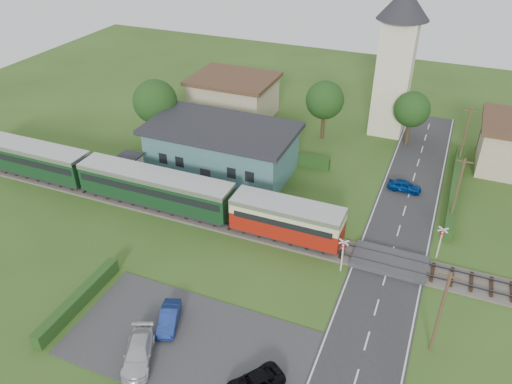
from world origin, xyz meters
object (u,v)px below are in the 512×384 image
at_px(crossing_signal_near, 343,250).
at_px(car_park_dark, 254,384).
at_px(pedestrian_far, 157,180).
at_px(church_tower, 397,52).
at_px(train, 128,181).
at_px(pedestrian_near, 251,198).
at_px(car_on_road, 404,186).
at_px(equipment_hut, 130,166).
at_px(car_park_silver, 139,353).
at_px(car_park_blue, 169,318).
at_px(house_west, 234,96).
at_px(station_building, 222,148).
at_px(crossing_signal_far, 441,238).

distance_m(crossing_signal_near, car_park_dark, 13.60).
bearing_deg(pedestrian_far, church_tower, -51.27).
height_order(train, crossing_signal_near, train).
distance_m(church_tower, pedestrian_far, 31.70).
bearing_deg(crossing_signal_near, pedestrian_near, 151.88).
xyz_separation_m(crossing_signal_near, car_on_road, (2.97, 14.65, -1.51)).
xyz_separation_m(train, crossing_signal_near, (22.44, -2.41, -0.04)).
bearing_deg(car_on_road, car_park_dark, 169.08).
xyz_separation_m(equipment_hut, pedestrian_near, (13.87, 0.02, -0.55)).
bearing_deg(car_park_silver, train, 102.09).
bearing_deg(car_park_silver, car_park_blue, 61.59).
bearing_deg(house_west, crossing_signal_near, -49.89).
height_order(station_building, house_west, house_west).
height_order(train, car_park_blue, train).
relative_size(house_west, pedestrian_near, 7.20).
relative_size(station_building, train, 0.37).
bearing_deg(pedestrian_near, equipment_hut, -7.19).
height_order(crossing_signal_near, crossing_signal_far, same).
xyz_separation_m(crossing_signal_near, pedestrian_near, (-10.53, 5.63, -0.94)).
bearing_deg(car_park_dark, crossing_signal_far, 98.76).
distance_m(train, crossing_signal_near, 22.57).
relative_size(church_tower, pedestrian_near, 11.74).
height_order(car_park_blue, car_park_silver, car_park_silver).
height_order(church_tower, car_on_road, church_tower).
bearing_deg(car_on_road, pedestrian_near, 123.41).
xyz_separation_m(car_park_dark, pedestrian_far, (-18.54, 18.34, 0.57)).
bearing_deg(crossing_signal_near, car_park_silver, -126.24).
distance_m(house_west, car_park_silver, 41.07).
bearing_deg(crossing_signal_near, car_park_dark, -99.58).
distance_m(house_west, pedestrian_near, 22.62).
bearing_deg(station_building, car_park_silver, -76.61).
bearing_deg(car_park_blue, train, 113.64).
xyz_separation_m(station_building, pedestrian_near, (5.87, -5.77, -1.49)).
relative_size(car_on_road, car_park_silver, 0.76).
distance_m(house_west, pedestrian_far, 20.46).
distance_m(car_on_road, car_park_blue, 28.40).
relative_size(car_park_blue, pedestrian_near, 2.38).
relative_size(car_park_dark, pedestrian_far, 2.66).
bearing_deg(car_park_silver, car_on_road, 40.99).
bearing_deg(church_tower, car_park_dark, -91.17).
height_order(car_park_silver, pedestrian_far, pedestrian_far).
distance_m(crossing_signal_near, car_park_silver, 17.53).
distance_m(church_tower, crossing_signal_near, 29.57).
xyz_separation_m(equipment_hut, train, (1.96, -3.20, 0.43)).
bearing_deg(equipment_hut, car_on_road, 18.29).
xyz_separation_m(church_tower, car_park_blue, (-8.67, -38.98, -9.56)).
bearing_deg(pedestrian_far, pedestrian_near, -98.18).
bearing_deg(house_west, equipment_hut, -98.62).
bearing_deg(house_west, car_on_road, -23.81).
relative_size(station_building, pedestrian_far, 10.61).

